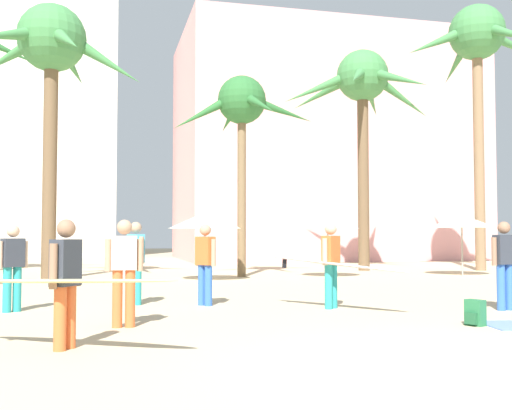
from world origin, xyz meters
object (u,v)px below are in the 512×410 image
at_px(person_near_left, 205,261).
at_px(person_far_left, 124,268).
at_px(backpack, 475,313).
at_px(palm_tree_right, 362,90).
at_px(person_mid_center, 65,279).
at_px(cafe_umbrella_2, 462,221).
at_px(person_mid_right, 13,264).
at_px(palm_tree_far_right, 242,109).
at_px(palm_tree_center, 52,53).
at_px(person_mid_left, 136,259).
at_px(palm_tree_far_left, 477,47).
at_px(cafe_umbrella_3, 328,221).
at_px(person_far_right, 505,261).
at_px(cafe_umbrella_4, 205,221).
at_px(person_near_right, 333,262).

relative_size(person_near_left, person_far_left, 0.99).
xyz_separation_m(backpack, person_far_left, (-5.54, 1.16, 0.74)).
bearing_deg(palm_tree_right, person_mid_center, -125.12).
relative_size(cafe_umbrella_2, person_mid_right, 1.44).
bearing_deg(palm_tree_far_right, person_mid_center, -111.86).
height_order(palm_tree_center, person_mid_left, palm_tree_center).
bearing_deg(person_near_left, cafe_umbrella_2, 0.70).
height_order(palm_tree_far_left, cafe_umbrella_3, palm_tree_far_left).
relative_size(palm_tree_center, cafe_umbrella_2, 3.79).
xyz_separation_m(person_mid_center, person_mid_left, (1.13, 5.07, 0.05)).
distance_m(cafe_umbrella_2, person_far_right, 10.65).
relative_size(palm_tree_far_right, backpack, 16.88).
bearing_deg(person_mid_right, cafe_umbrella_4, -69.00).
xyz_separation_m(cafe_umbrella_2, cafe_umbrella_3, (-5.06, 0.26, -0.03)).
bearing_deg(person_mid_right, palm_tree_center, -34.10).
bearing_deg(palm_tree_far_right, person_mid_left, -117.32).
height_order(cafe_umbrella_3, cafe_umbrella_4, cafe_umbrella_4).
bearing_deg(palm_tree_far_right, cafe_umbrella_3, -17.78).
height_order(person_near_right, person_mid_center, person_near_right).
bearing_deg(person_near_right, palm_tree_far_left, 94.48).
xyz_separation_m(person_near_right, person_mid_right, (-6.11, 1.05, -0.01)).
height_order(palm_tree_far_left, person_mid_left, palm_tree_far_left).
distance_m(backpack, person_mid_left, 6.84).
xyz_separation_m(cafe_umbrella_3, person_near_left, (-5.48, -7.43, -1.00)).
relative_size(person_mid_center, person_mid_right, 1.70).
bearing_deg(person_far_right, person_far_left, -93.62).
xyz_separation_m(palm_tree_right, person_mid_left, (-9.72, -10.36, -6.56)).
bearing_deg(person_far_left, person_mid_center, 159.58).
relative_size(palm_tree_far_right, person_far_left, 4.13).
relative_size(palm_tree_center, person_mid_right, 5.45).
xyz_separation_m(cafe_umbrella_3, backpack, (-1.67, -11.28, -1.73)).
bearing_deg(backpack, cafe_umbrella_4, -97.41).
distance_m(palm_tree_right, palm_tree_far_right, 6.43).
bearing_deg(person_mid_right, cafe_umbrella_2, -97.25).
distance_m(palm_tree_far_left, cafe_umbrella_2, 8.19).
distance_m(palm_tree_far_right, person_far_right, 12.00).
relative_size(palm_tree_far_right, person_near_left, 4.18).
xyz_separation_m(backpack, person_near_left, (-3.81, 3.84, 0.73)).
distance_m(palm_tree_far_right, person_mid_left, 10.09).
height_order(palm_tree_center, cafe_umbrella_3, palm_tree_center).
bearing_deg(palm_tree_center, backpack, -57.90).
relative_size(palm_tree_center, person_near_right, 3.43).
bearing_deg(person_mid_right, cafe_umbrella_3, -84.97).
bearing_deg(person_far_right, palm_tree_far_right, -171.93).
distance_m(cafe_umbrella_4, person_near_left, 7.00).
height_order(cafe_umbrella_4, person_near_left, cafe_umbrella_4).
height_order(cafe_umbrella_2, cafe_umbrella_3, cafe_umbrella_2).
xyz_separation_m(palm_tree_center, person_mid_center, (1.27, -12.83, -6.53)).
bearing_deg(palm_tree_right, palm_tree_far_left, -13.63).
bearing_deg(person_near_left, person_far_right, -55.03).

